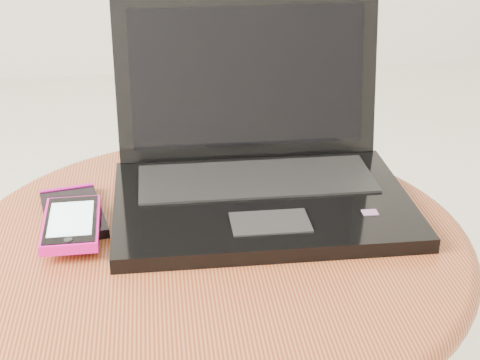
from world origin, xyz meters
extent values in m
cylinder|color=maroon|center=(-0.11, -0.07, 0.44)|extent=(0.54, 0.54, 0.03)
torus|color=maroon|center=(-0.11, -0.07, 0.44)|extent=(0.57, 0.57, 0.03)
cube|color=black|center=(-0.05, -0.02, 0.46)|extent=(0.34, 0.24, 0.02)
cube|color=black|center=(-0.05, 0.03, 0.47)|extent=(0.29, 0.11, 0.00)
cube|color=black|center=(-0.05, -0.08, 0.47)|extent=(0.09, 0.05, 0.00)
cube|color=red|center=(0.07, -0.07, 0.47)|extent=(0.02, 0.01, 0.00)
cube|color=black|center=(-0.05, 0.12, 0.57)|extent=(0.33, 0.04, 0.21)
cube|color=black|center=(-0.05, 0.11, 0.58)|extent=(0.30, 0.03, 0.17)
cube|color=black|center=(-0.27, -0.01, 0.46)|extent=(0.09, 0.13, 0.01)
cube|color=#9F076C|center=(-0.28, 0.05, 0.47)|extent=(0.06, 0.02, 0.00)
cube|color=#D60E7E|center=(-0.26, -0.06, 0.47)|extent=(0.06, 0.11, 0.01)
cube|color=black|center=(-0.26, -0.06, 0.48)|extent=(0.06, 0.11, 0.00)
cube|color=silver|center=(-0.26, -0.06, 0.48)|extent=(0.05, 0.08, 0.00)
cylinder|color=black|center=(-0.26, -0.10, 0.48)|extent=(0.01, 0.01, 0.00)
camera|label=1|loc=(-0.17, -0.78, 0.86)|focal=55.18mm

